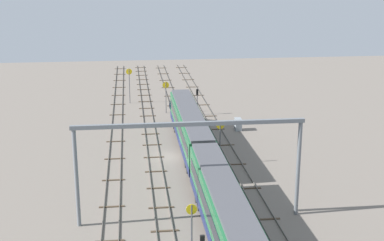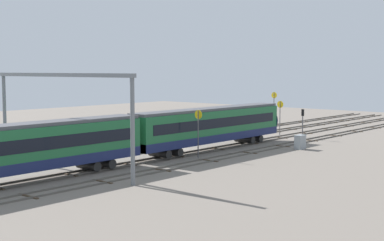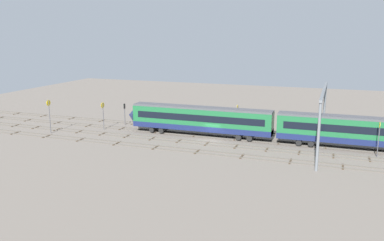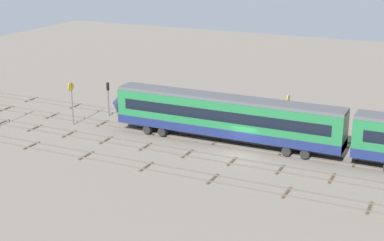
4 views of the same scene
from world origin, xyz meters
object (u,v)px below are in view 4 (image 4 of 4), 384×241
Objects in this scene: speed_sign_far_trackside at (72,97)px; relay_cabinet at (192,108)px; speed_sign_mid_trackside at (288,111)px; signal_light_trackside_approach at (108,94)px.

relay_cabinet is at bearing -138.51° from speed_sign_far_trackside.
speed_sign_mid_trackside is at bearing 159.84° from relay_cabinet.
speed_sign_far_trackside is 1.22× the size of signal_light_trackside_approach.
speed_sign_far_trackside is 4.99m from signal_light_trackside_approach.
relay_cabinet is (13.03, -4.78, -2.53)m from speed_sign_mid_trackside.
speed_sign_mid_trackside is 1.27× the size of signal_light_trackside_approach.
speed_sign_mid_trackside is at bearing -169.22° from speed_sign_far_trackside.
signal_light_trackside_approach is at bearing -0.45° from speed_sign_mid_trackside.
signal_light_trackside_approach is (21.76, -0.17, -0.70)m from speed_sign_mid_trackside.
speed_sign_mid_trackside reaches higher than relay_cabinet.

